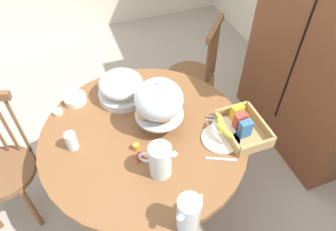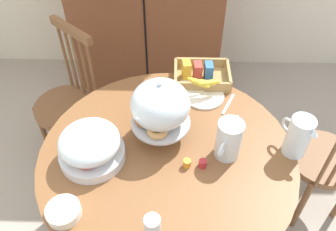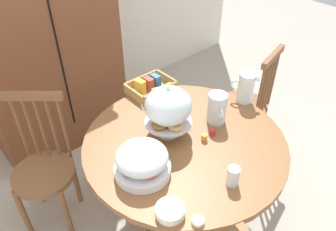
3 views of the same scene
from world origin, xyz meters
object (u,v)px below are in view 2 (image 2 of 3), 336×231
(cereal_basket, at_px, (201,76))
(china_plate_small, at_px, (191,87))
(windsor_chair_by_cabinet, at_px, (325,162))
(fruit_platter_covered, at_px, (90,146))
(dining_table, at_px, (167,179))
(orange_juice_pitcher, at_px, (298,138))
(milk_pitcher, at_px, (228,141))
(china_plate_large, at_px, (204,96))
(cereal_bowl, at_px, (64,212))
(windsor_chair_facing_door, at_px, (69,105))
(pastry_stand_with_dome, at_px, (160,107))
(drinking_glass, at_px, (153,227))

(cereal_basket, distance_m, china_plate_small, 0.09)
(windsor_chair_by_cabinet, bearing_deg, fruit_platter_covered, -169.62)
(dining_table, xyz_separation_m, fruit_platter_covered, (-0.34, -0.03, 0.30))
(dining_table, xyz_separation_m, orange_juice_pitcher, (0.59, 0.03, 0.31))
(milk_pitcher, bearing_deg, orange_juice_pitcher, 4.21)
(windsor_chair_by_cabinet, height_order, milk_pitcher, windsor_chair_by_cabinet)
(dining_table, bearing_deg, windsor_chair_by_cabinet, 12.15)
(dining_table, height_order, china_plate_large, china_plate_large)
(china_plate_large, bearing_deg, cereal_bowl, -129.59)
(windsor_chair_by_cabinet, relative_size, china_plate_small, 6.50)
(windsor_chair_facing_door, distance_m, fruit_platter_covered, 0.81)
(pastry_stand_with_dome, height_order, cereal_bowl, pastry_stand_with_dome)
(milk_pitcher, distance_m, china_plate_small, 0.48)
(cereal_basket, xyz_separation_m, drinking_glass, (-0.22, -0.92, 0.01))
(fruit_platter_covered, bearing_deg, orange_juice_pitcher, 3.82)
(china_plate_large, relative_size, cereal_bowl, 1.57)
(china_plate_large, bearing_deg, pastry_stand_with_dome, -127.85)
(cereal_basket, relative_size, china_plate_small, 2.11)
(windsor_chair_by_cabinet, distance_m, china_plate_large, 0.78)
(orange_juice_pitcher, distance_m, china_plate_large, 0.55)
(dining_table, relative_size, milk_pitcher, 6.04)
(dining_table, xyz_separation_m, china_plate_small, (0.12, 0.46, 0.23))
(orange_juice_pitcher, xyz_separation_m, cereal_bowl, (-0.99, -0.35, -0.07))
(dining_table, xyz_separation_m, milk_pitcher, (0.28, 0.00, 0.30))
(fruit_platter_covered, height_order, cereal_bowl, fruit_platter_covered)
(pastry_stand_with_dome, bearing_deg, orange_juice_pitcher, -7.43)
(pastry_stand_with_dome, bearing_deg, fruit_platter_covered, -155.02)
(windsor_chair_by_cabinet, distance_m, cereal_bowl, 1.42)
(dining_table, height_order, pastry_stand_with_dome, pastry_stand_with_dome)
(windsor_chair_facing_door, xyz_separation_m, drinking_glass, (0.61, -1.01, 0.34))
(windsor_chair_facing_door, xyz_separation_m, pastry_stand_with_dome, (0.63, -0.51, 0.48))
(pastry_stand_with_dome, xyz_separation_m, cereal_bowl, (-0.37, -0.43, -0.17))
(fruit_platter_covered, xyz_separation_m, drinking_glass, (0.30, -0.36, -0.03))
(windsor_chair_facing_door, xyz_separation_m, orange_juice_pitcher, (1.25, -0.59, 0.38))
(cereal_basket, relative_size, china_plate_large, 1.44)
(dining_table, bearing_deg, china_plate_large, 64.42)
(pastry_stand_with_dome, relative_size, milk_pitcher, 1.73)
(pastry_stand_with_dome, xyz_separation_m, orange_juice_pitcher, (0.62, -0.08, -0.10))
(china_plate_small, bearing_deg, dining_table, -105.05)
(milk_pitcher, height_order, china_plate_large, milk_pitcher)
(orange_juice_pitcher, bearing_deg, fruit_platter_covered, -176.18)
(windsor_chair_facing_door, relative_size, fruit_platter_covered, 3.25)
(orange_juice_pitcher, relative_size, drinking_glass, 1.89)
(pastry_stand_with_dome, xyz_separation_m, china_plate_large, (0.23, 0.29, -0.19))
(orange_juice_pitcher, xyz_separation_m, china_plate_large, (-0.40, 0.37, -0.09))
(windsor_chair_by_cabinet, xyz_separation_m, china_plate_small, (-0.76, 0.27, 0.30))
(dining_table, distance_m, china_plate_large, 0.49)
(cereal_basket, bearing_deg, pastry_stand_with_dome, -116.85)
(windsor_chair_facing_door, height_order, china_plate_large, windsor_chair_facing_door)
(windsor_chair_by_cabinet, xyz_separation_m, orange_juice_pitcher, (-0.29, -0.16, 0.38))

